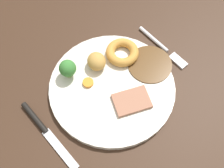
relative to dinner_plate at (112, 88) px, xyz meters
The scene contains 10 objects.
dining_table 3.35cm from the dinner_plate, 140.94° to the right, with size 120.00×84.00×3.60cm, color #382316.
dinner_plate is the anchor object (origin of this frame).
gravy_pool 10.44cm from the dinner_plate, behind, with size 10.22×10.22×0.30cm, color #563819.
meat_slice_main 5.81cm from the dinner_plate, 95.88° to the left, with size 7.74×5.41×0.80cm, color #9E664C.
yorkshire_pudding 8.83cm from the dinner_plate, 148.12° to the right, with size 7.69×7.69×2.06cm, color #C68938.
roast_potato_left 6.86cm from the dinner_plate, 99.05° to the right, with size 4.61×4.16×3.62cm, color #BC8C42.
carrot_coin_front 5.46cm from the dinner_plate, 49.49° to the right, with size 2.42×2.42×0.68cm, color orange.
broccoli_floret 10.68cm from the dinner_plate, 58.79° to the right, with size 3.82×3.82×4.75cm.
fork 16.68cm from the dinner_plate, behind, with size 2.08×15.27×0.90cm.
knife 17.21cm from the dinner_plate, ahead, with size 1.80×18.51×1.20cm.
Camera 1 is at (22.01, 23.90, 62.40)cm, focal length 46.99 mm.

